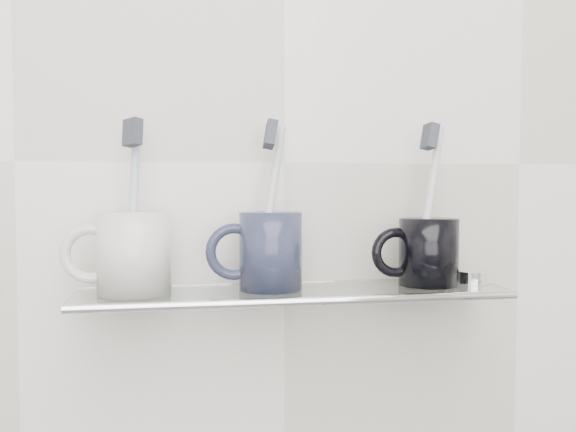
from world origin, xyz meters
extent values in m
plane|color=silver|center=(0.00, 1.10, 1.25)|extent=(2.50, 0.00, 2.50)
cube|color=silver|center=(0.00, 1.04, 1.10)|extent=(0.50, 0.12, 0.01)
cylinder|color=silver|center=(0.00, 0.98, 1.10)|extent=(0.50, 0.01, 0.01)
cylinder|color=silver|center=(-0.21, 1.09, 1.09)|extent=(0.02, 0.03, 0.02)
cylinder|color=silver|center=(0.21, 1.09, 1.09)|extent=(0.02, 0.03, 0.02)
cylinder|color=white|center=(-0.18, 1.04, 1.15)|extent=(0.10, 0.10, 0.09)
torus|color=white|center=(-0.23, 1.04, 1.15)|extent=(0.07, 0.01, 0.07)
cylinder|color=#A7BAC9|center=(-0.18, 1.04, 1.20)|extent=(0.02, 0.05, 0.19)
cube|color=#31353F|center=(-0.18, 1.04, 1.28)|extent=(0.02, 0.03, 0.03)
cylinder|color=#1B2036|center=(-0.03, 1.04, 1.15)|extent=(0.10, 0.10, 0.09)
torus|color=#1B2036|center=(-0.07, 1.04, 1.15)|extent=(0.07, 0.01, 0.07)
cylinder|color=silver|center=(-0.03, 1.04, 1.20)|extent=(0.05, 0.06, 0.19)
cube|color=#31353F|center=(-0.03, 1.04, 1.28)|extent=(0.02, 0.03, 0.04)
cylinder|color=black|center=(0.17, 1.04, 1.14)|extent=(0.09, 0.09, 0.08)
torus|color=black|center=(0.13, 1.04, 1.14)|extent=(0.06, 0.01, 0.06)
cylinder|color=silver|center=(0.17, 1.04, 1.20)|extent=(0.05, 0.03, 0.19)
cube|color=#31353F|center=(0.17, 1.04, 1.28)|extent=(0.02, 0.03, 0.03)
cylinder|color=silver|center=(0.23, 1.04, 1.11)|extent=(0.04, 0.04, 0.02)
camera|label=1|loc=(-0.14, 0.31, 1.22)|focal=40.00mm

